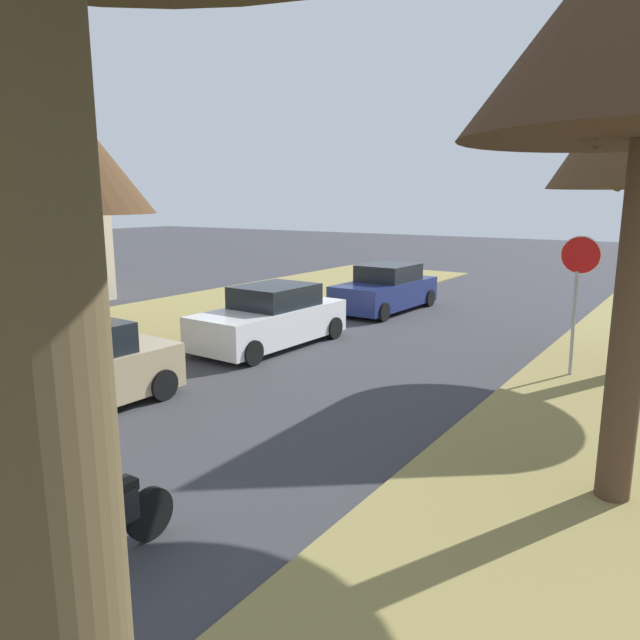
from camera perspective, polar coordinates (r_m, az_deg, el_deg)
The scene contains 6 objects.
stop_sign_far at distance 13.35m, azimuth 23.86°, elevation 4.00°, with size 0.81×0.31×2.97m.
street_tree_left_mid_a at distance 14.37m, azimuth -25.62°, elevation 15.59°, with size 4.68×4.68×6.56m.
parked_sedan_tan at distance 11.28m, azimuth -24.35°, elevation -4.94°, with size 2.05×4.45×1.57m.
parked_sedan_white at distance 15.22m, azimuth -4.80°, elevation 0.16°, with size 2.05×4.45×1.57m.
parked_sedan_navy at distance 20.20m, azimuth 6.42°, elevation 2.96°, with size 2.05×4.45×1.57m.
parked_motorcycle at distance 6.69m, azimuth -21.21°, elevation -18.33°, with size 0.60×2.05×0.97m.
Camera 1 is at (6.93, 0.96, 3.73)m, focal length 32.88 mm.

